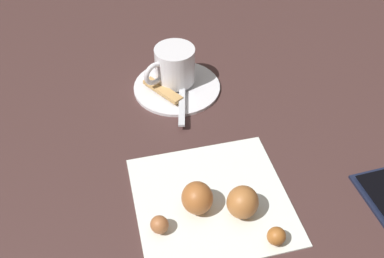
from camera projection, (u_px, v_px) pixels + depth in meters
ground_plane at (196, 137)px, 0.61m from camera, size 1.80×1.80×0.00m
saucer at (177, 86)px, 0.68m from camera, size 0.13×0.13×0.01m
espresso_cup at (174, 65)px, 0.66m from camera, size 0.07×0.08×0.06m
teaspoon at (182, 85)px, 0.67m from camera, size 0.13×0.02×0.01m
sugar_packet at (163, 90)px, 0.66m from camera, size 0.06×0.06×0.01m
napkin at (211, 199)px, 0.53m from camera, size 0.20×0.21×0.00m
croissant at (219, 204)px, 0.50m from camera, size 0.09×0.15×0.04m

